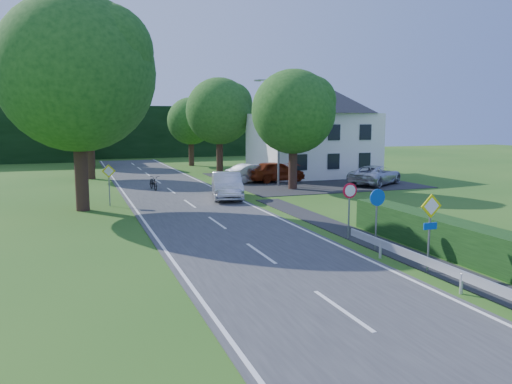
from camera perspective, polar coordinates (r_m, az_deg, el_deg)
name	(u,v)px	position (r m, az deg, el deg)	size (l,w,h in m)	color
road	(207,216)	(26.08, -5.67, -2.72)	(7.00, 80.00, 0.04)	#38383A
parking_pad	(306,180)	(42.31, 5.75, 1.41)	(14.00, 16.00, 0.04)	#252528
line_edge_left	(143,219)	(25.48, -12.78, -3.08)	(0.12, 80.00, 0.01)	white
line_edge_right	(265,211)	(27.04, 1.01, -2.24)	(0.12, 80.00, 0.01)	white
line_centre	(207,215)	(26.07, -5.67, -2.67)	(0.12, 80.00, 0.01)	white
tree_main	(78,104)	(28.85, -19.68, 9.46)	(9.40, 9.40, 11.64)	#194715
tree_left_far	(89,129)	(44.85, -18.50, 6.88)	(7.00, 7.00, 8.58)	#194715
tree_right_far	(219,125)	(48.69, -4.21, 7.62)	(7.40, 7.40, 9.09)	#194715
tree_left_back	(91,130)	(56.87, -18.35, 6.78)	(6.60, 6.60, 8.07)	#194715
tree_right_back	(191,132)	(56.21, -7.44, 6.85)	(6.20, 6.20, 7.56)	#194715
tree_right_mid	(293,130)	(36.03, 4.28, 7.09)	(7.00, 7.00, 8.58)	#194715
treeline_right	(180,132)	(72.28, -8.68, 6.85)	(30.00, 5.00, 7.00)	black
house_white	(312,127)	(45.61, 6.46, 7.40)	(10.60, 8.40, 8.60)	white
streetlight	(277,127)	(37.69, 2.41, 7.41)	(2.03, 0.18, 8.00)	slate
sign_priority_right	(430,218)	(16.92, 19.30, -2.87)	(0.78, 0.09, 2.59)	slate
sign_roundabout	(377,207)	(19.31, 13.65, -1.71)	(0.64, 0.08, 2.37)	slate
sign_speed_limit	(350,197)	(20.96, 10.65, -0.60)	(0.64, 0.11, 2.37)	slate
sign_priority_left	(109,177)	(30.03, -16.47, 1.68)	(0.78, 0.09, 2.44)	slate
moving_car	(227,185)	(31.69, -3.35, 0.76)	(1.75, 5.01, 1.65)	silver
motorcycle	(153,182)	(36.46, -11.64, 1.07)	(0.69, 1.97, 1.04)	black
parked_car_red	(276,171)	(40.62, 2.30, 2.39)	(1.99, 4.95, 1.69)	maroon
parked_car_silver_a	(253,173)	(40.31, -0.31, 2.21)	(1.57, 4.49, 1.48)	#B7B6BB
parked_car_silver_b	(375,175)	(39.63, 13.49, 1.90)	(2.49, 5.39, 1.50)	silver
parasol	(290,173)	(38.69, 3.94, 2.14)	(1.90, 1.94, 1.74)	#B81D0E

